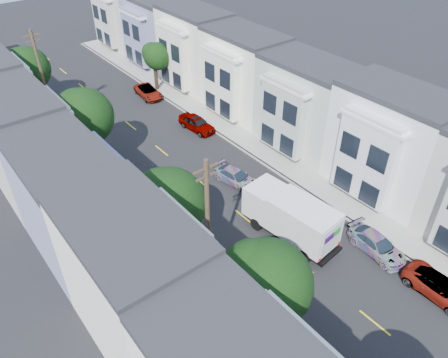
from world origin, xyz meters
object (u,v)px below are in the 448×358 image
Objects in this scene: utility_pole_near at (208,232)px; parked_right_c at (197,123)px; tree_d at (84,117)px; tree_b at (265,285)px; parked_right_d at (148,92)px; tree_c at (169,204)px; parked_right_a at (440,288)px; parked_right_b at (377,245)px; parked_left_d at (144,192)px; tree_e at (27,69)px; utility_pole_far at (44,82)px; lead_sedan at (236,177)px; tree_far_r at (156,57)px; parked_left_c at (250,295)px; fedex_truck at (291,216)px.

parked_right_c is (11.20, 17.15, -4.42)m from utility_pole_near.
tree_d is 12.12m from parked_right_c.
tree_b reaches higher than parked_right_d.
tree_c is 1.50× the size of parked_right_a.
tree_d is (-0.00, 21.67, 0.17)m from tree_b.
tree_d is 1.68× the size of parked_right_a.
parked_right_b reaches higher than parked_right_a.
parked_right_c is (9.80, 6.47, 0.01)m from parked_left_d.
utility_pole_near is (0.00, -30.99, 0.33)m from tree_e.
parked_left_d is 18.01m from parked_right_b.
parked_right_a is (11.20, -26.03, -4.70)m from tree_d.
tree_e is 12.71m from parked_right_d.
utility_pole_far is at bearing 90.00° from tree_c.
utility_pole_far is (0.00, -4.99, 0.33)m from tree_e.
lead_sedan is 12.52m from parked_right_b.
parked_right_c reaches higher than parked_right_d.
tree_far_r is at bearing -14.20° from tree_e.
tree_far_r is at bearing 60.65° from tree_c.
utility_pole_near reaches higher than tree_d.
tree_e is 37.38m from parked_right_b.
tree_d is 1.38× the size of tree_far_r.
tree_far_r is at bearing 65.13° from parked_left_c.
tree_e is 1.61× the size of parked_right_d.
tree_far_r reaches higher than parked_right_a.
tree_b reaches higher than parked_right_a.
tree_far_r is 0.56× the size of utility_pole_far.
tree_e is 41.90m from parked_right_a.
utility_pole_near is 26.00m from utility_pole_far.
parked_left_c is (1.40, -6.42, -3.77)m from tree_c.
parked_left_c is 30.56m from parked_right_d.
fedex_truck is 6.85m from parked_left_c.
parked_right_b is (9.80, -2.20, -0.11)m from parked_left_c.
fedex_truck reaches higher than lead_sedan.
tree_far_r is 20.63m from lead_sedan.
tree_c is at bearing -119.35° from tree_far_r.
lead_sedan is 19.07m from parked_right_d.
lead_sedan is (8.61, -9.03, -4.73)m from tree_d.
tree_c is 17.86m from parked_right_a.
tree_b is at bearing -94.30° from parked_left_d.
parked_left_c is at bearing -122.01° from parked_right_c.
tree_b is at bearing -90.00° from tree_d.
utility_pole_near reaches higher than tree_e.
tree_far_r is (13.20, 23.47, -0.53)m from tree_c.
lead_sedan is 0.90× the size of parked_right_c.
tree_e reaches higher than parked_right_d.
parked_right_b is (0.00, 4.74, 0.01)m from parked_right_a.
parked_left_c is (1.40, -33.22, -4.07)m from tree_e.
tree_d is 19.68m from parked_left_c.
fedex_truck reaches higher than parked_right_a.
tree_c is at bearing -136.02° from parked_right_c.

